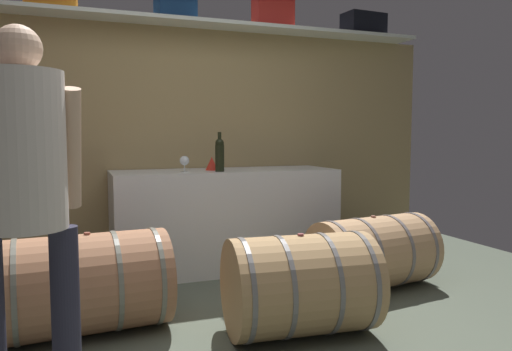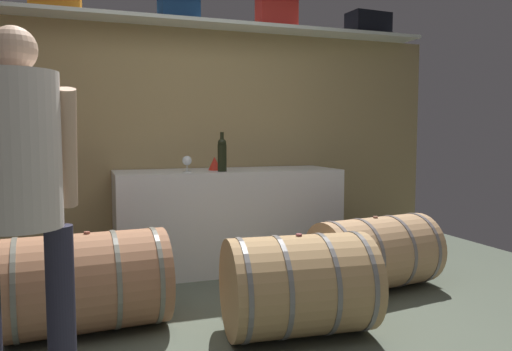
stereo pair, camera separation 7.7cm
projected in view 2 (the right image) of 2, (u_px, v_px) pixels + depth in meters
ground_plane at (218, 319)px, 3.13m from camera, size 6.41×7.23×0.02m
back_wall_panel at (175, 147)px, 4.46m from camera, size 5.21×0.10×2.12m
high_shelf_board at (176, 23)px, 4.22m from camera, size 4.79×0.40×0.03m
toolcase_navy at (179, 0)px, 4.22m from camera, size 0.35×0.25×0.35m
toolcase_red at (277, 9)px, 4.51m from camera, size 0.36×0.22×0.36m
toolcase_black at (368, 24)px, 4.84m from camera, size 0.42×0.27×0.22m
work_cabinet at (228, 219)px, 4.28m from camera, size 1.92×0.65×0.86m
wine_bottle_dark at (222, 154)px, 4.04m from camera, size 0.08×0.08×0.33m
wine_glass at (187, 161)px, 4.03m from camera, size 0.08×0.08×0.13m
red_funnel at (215, 163)px, 4.20m from camera, size 0.11×0.11×0.12m
wine_barrel_near at (299, 285)px, 2.85m from camera, size 0.89×0.65×0.60m
wine_barrel_far at (375, 253)px, 3.69m from camera, size 1.01×0.67×0.56m
wine_barrel_flank at (88, 282)px, 2.90m from camera, size 0.95×0.65×0.60m
winemaker_pouring at (19, 179)px, 2.02m from camera, size 0.48×0.41×1.61m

